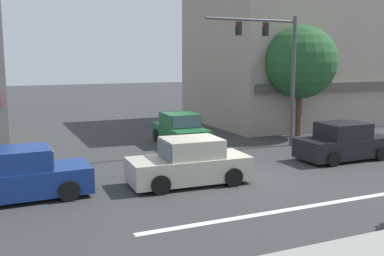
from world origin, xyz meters
name	(u,v)px	position (x,y,z in m)	size (l,w,h in m)	color
ground_plane	(228,180)	(0.00, 0.00, 0.00)	(120.00, 120.00, 0.00)	#333335
lane_marking_stripe	(287,210)	(0.00, -3.50, 0.00)	(9.00, 0.24, 0.01)	silver
building_right_corner	(296,47)	(11.37, 11.60, 5.01)	(12.70, 9.47, 10.02)	gray
street_tree	(301,62)	(7.81, 6.36, 4.03)	(3.94, 3.94, 6.01)	#4C3823
utility_pole_far_right	(277,55)	(8.79, 9.98, 4.44)	(1.40, 0.22, 8.59)	brown
traffic_light_mast	(277,60)	(4.84, 4.24, 4.18)	(4.89, 0.33, 6.20)	#47474C
sedan_crossing_leftbound	(180,131)	(0.90, 6.62, 0.71)	(2.01, 4.16, 1.58)	#1E6033
sedan_crossing_center	(344,143)	(5.99, 0.84, 0.71)	(4.10, 1.89, 1.58)	black
sedan_waiting_far	(189,164)	(-1.47, 0.08, 0.71)	(4.17, 2.03, 1.58)	#B7B29E
sedan_crossing_rightbound	(20,176)	(-6.83, 0.64, 0.71)	(4.13, 1.94, 1.58)	navy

